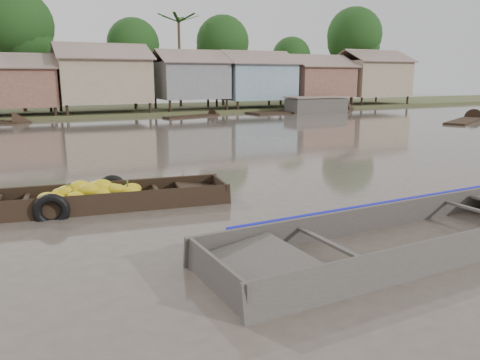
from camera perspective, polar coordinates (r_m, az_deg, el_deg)
name	(u,v)px	position (r m, az deg, el deg)	size (l,w,h in m)	color
ground	(242,234)	(9.14, 0.30, -6.63)	(120.00, 120.00, 0.00)	#50463D
riverbank	(104,75)	(40.20, -16.24, 12.23)	(120.00, 12.47, 10.22)	#384723
banana_boat	(90,199)	(11.45, -17.81, -2.26)	(6.41, 2.30, 0.86)	black
viewer_boat	(416,240)	(9.17, 20.65, -6.91)	(8.31, 2.46, 0.66)	#403B36
distant_boats	(254,113)	(36.36, 1.72, 8.20)	(46.91, 15.73, 1.38)	black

